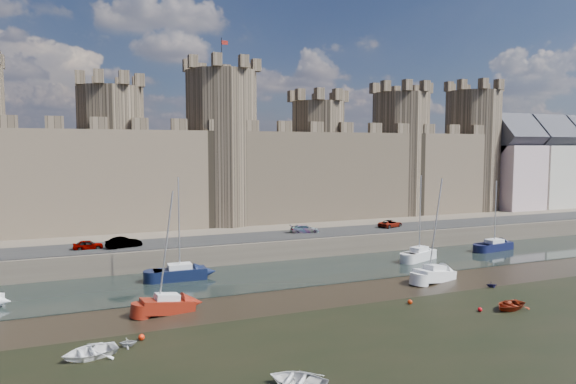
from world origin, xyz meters
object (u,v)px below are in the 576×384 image
Objects in this scene: car_1 at (124,243)px; sailboat_5 at (434,274)px; car_3 at (390,224)px; car_2 at (305,229)px; sailboat_4 at (167,304)px; car_0 at (88,245)px; sailboat_3 at (494,245)px; sailboat_2 at (419,254)px; sailboat_1 at (180,273)px.

sailboat_5 is (29.94, -17.79, -2.38)m from car_1.
sailboat_5 is at bearing 140.03° from car_3.
car_2 is (23.61, 1.75, -0.08)m from car_1.
car_2 reaches higher than car_3.
sailboat_4 is at bearing 99.37° from car_3.
car_2 is at bearing -87.21° from car_0.
sailboat_5 reaches higher than car_1.
car_1 is 34.91m from sailboat_5.
car_0 is 0.34× the size of sailboat_3.
car_3 is 0.38× the size of sailboat_2.
sailboat_5 is at bearing -149.91° from car_2.
car_2 is 13.51m from car_3.
car_0 is 3.88m from car_1.
sailboat_1 is at bearing 171.60° from sailboat_3.
sailboat_3 is at bearing -14.20° from sailboat_2.
sailboat_4 is at bearing 144.49° from car_2.
sailboat_4 is 27.82m from sailboat_5.
sailboat_3 is at bearing -98.67° from car_0.
sailboat_3 is at bearing -149.79° from car_3.
car_0 is 12.16m from sailboat_1.
car_3 is at bearing -78.89° from car_2.
sailboat_1 reaches higher than car_3.
sailboat_5 is (33.78, -18.35, -2.28)m from car_0.
sailboat_4 is at bearing 175.29° from sailboat_2.
sailboat_2 is at bearing 177.68° from sailboat_3.
car_1 is 1.01× the size of car_2.
car_1 is 48.56m from sailboat_3.
sailboat_2 is 13.48m from sailboat_3.
sailboat_5 reaches higher than car_2.
sailboat_4 reaches higher than car_2.
sailboat_5 reaches higher than car_0.
sailboat_3 is at bearing -98.94° from car_2.
sailboat_2 is (-2.63, -10.48, -2.22)m from car_3.
car_3 is (40.96, 0.94, 0.00)m from car_0.
sailboat_1 is at bearing 156.94° from sailboat_2.
sailboat_5 is at bearing -118.20° from car_0.
car_3 is at bearing 131.63° from sailboat_3.
sailboat_3 is 0.87× the size of sailboat_5.
car_1 is 0.36× the size of sailboat_5.
car_2 is 0.36× the size of sailboat_1.
car_1 is 35.72m from sailboat_2.
car_1 is 37.15m from car_3.
car_0 is at bearing 71.77° from car_3.
sailboat_5 is at bearing -21.30° from sailboat_1.
car_1 is (3.84, -0.56, 0.10)m from car_0.
sailboat_3 reaches higher than car_1.
sailboat_3 is 46.91m from sailboat_4.
car_0 is at bearing 146.01° from sailboat_2.
sailboat_2 reaches higher than sailboat_3.
sailboat_4 is at bearing -175.54° from sailboat_3.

